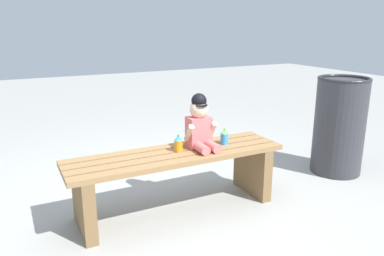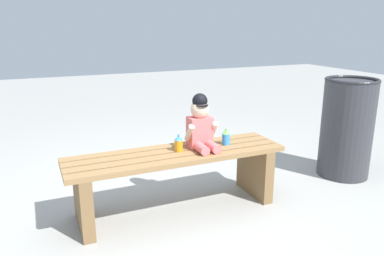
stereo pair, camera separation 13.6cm
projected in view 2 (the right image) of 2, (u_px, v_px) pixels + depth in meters
name	position (u px, v px, depth m)	size (l,w,h in m)	color
ground_plane	(177.00, 209.00, 2.79)	(16.00, 16.00, 0.00)	#999993
park_bench	(177.00, 171.00, 2.71)	(1.58, 0.42, 0.45)	olive
child_figure	(201.00, 125.00, 2.71)	(0.23, 0.27, 0.40)	#E56666
sippy_cup_left	(179.00, 143.00, 2.68)	(0.06, 0.06, 0.12)	orange
sippy_cup_right	(226.00, 137.00, 2.83)	(0.06, 0.06, 0.12)	#338CE5
trash_bin	(347.00, 128.00, 3.32)	(0.45, 0.45, 0.89)	#333338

